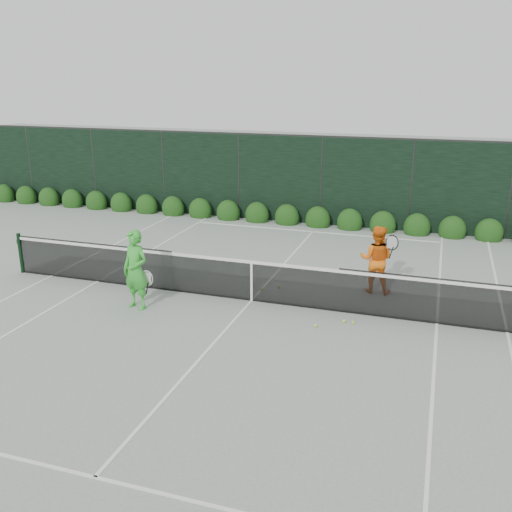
% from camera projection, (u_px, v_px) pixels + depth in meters
% --- Properties ---
extents(ground, '(80.00, 80.00, 0.00)m').
position_uv_depth(ground, '(252.00, 301.00, 13.20)').
color(ground, gray).
rests_on(ground, ground).
extents(tennis_net, '(12.90, 0.10, 1.07)m').
position_uv_depth(tennis_net, '(251.00, 279.00, 13.05)').
color(tennis_net, black).
rests_on(tennis_net, ground).
extents(player_woman, '(0.74, 0.58, 1.79)m').
position_uv_depth(player_woman, '(136.00, 270.00, 12.55)').
color(player_woman, green).
rests_on(player_woman, ground).
extents(player_man, '(0.91, 0.65, 1.64)m').
position_uv_depth(player_man, '(376.00, 259.00, 13.51)').
color(player_man, orange).
rests_on(player_man, ground).
extents(court_lines, '(11.03, 23.83, 0.01)m').
position_uv_depth(court_lines, '(252.00, 301.00, 13.20)').
color(court_lines, white).
rests_on(court_lines, ground).
extents(windscreen_fence, '(32.00, 21.07, 3.06)m').
position_uv_depth(windscreen_fence, '(204.00, 277.00, 10.29)').
color(windscreen_fence, black).
rests_on(windscreen_fence, ground).
extents(hedge_row, '(31.66, 0.65, 0.94)m').
position_uv_depth(hedge_row, '(318.00, 220.00, 19.60)').
color(hedge_row, '#173C10').
rests_on(hedge_row, ground).
extents(tennis_balls, '(5.39, 2.20, 0.07)m').
position_uv_depth(tennis_balls, '(259.00, 304.00, 12.92)').
color(tennis_balls, '#B7EA34').
rests_on(tennis_balls, ground).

